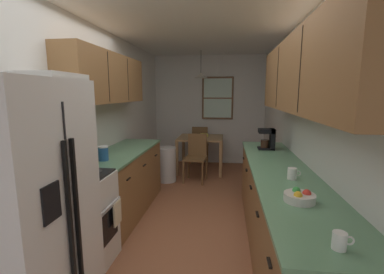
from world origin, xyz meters
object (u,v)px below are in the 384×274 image
(dining_chair_near, at_px, (196,155))
(trash_bin, at_px, (167,164))
(dining_chair_far, at_px, (200,143))
(fruit_bowl, at_px, (300,197))
(dining_table, at_px, (201,142))
(mug_spare, at_px, (340,241))
(microwave_over_range, at_px, (54,91))
(mug_by_coffeemaker, at_px, (292,174))
(stove_range, at_px, (76,220))
(refrigerator, at_px, (20,214))
(table_serving_bowl, at_px, (204,135))
(storage_canister, at_px, (103,153))
(coffee_maker, at_px, (268,139))

(dining_chair_near, xyz_separation_m, trash_bin, (-0.55, -0.12, -0.17))
(dining_chair_far, xyz_separation_m, fruit_bowl, (1.16, -4.30, 0.44))
(dining_table, relative_size, mug_spare, 8.78)
(microwave_over_range, distance_m, mug_spare, 2.41)
(microwave_over_range, relative_size, mug_by_coffeemaker, 4.75)
(stove_range, height_order, mug_spare, stove_range)
(dining_table, relative_size, trash_bin, 1.41)
(refrigerator, height_order, stove_range, refrigerator)
(table_serving_bowl, bearing_deg, fruit_bowl, -74.77)
(dining_chair_near, height_order, fruit_bowl, fruit_bowl)
(table_serving_bowl, bearing_deg, dining_chair_far, 104.50)
(table_serving_bowl, bearing_deg, storage_canister, -108.57)
(dining_chair_far, bearing_deg, storage_canister, -103.35)
(microwave_over_range, relative_size, trash_bin, 0.84)
(microwave_over_range, distance_m, dining_chair_near, 3.12)
(stove_range, distance_m, mug_spare, 2.24)
(microwave_over_range, xyz_separation_m, dining_chair_far, (0.91, 4.00, -1.19))
(dining_chair_far, bearing_deg, stove_range, -101.19)
(refrigerator, height_order, coffee_maker, refrigerator)
(storage_canister, bearing_deg, mug_by_coffeemaker, -11.77)
(dining_chair_near, height_order, mug_by_coffeemaker, mug_by_coffeemaker)
(refrigerator, distance_m, storage_canister, 1.37)
(dining_table, distance_m, fruit_bowl, 3.83)
(dining_table, relative_size, dining_chair_near, 1.05)
(fruit_bowl, bearing_deg, dining_chair_near, 110.24)
(dining_chair_far, distance_m, storage_canister, 3.49)
(refrigerator, distance_m, coffee_maker, 2.98)
(mug_spare, bearing_deg, coffee_maker, 89.88)
(storage_canister, bearing_deg, trash_bin, 81.27)
(storage_canister, relative_size, coffee_maker, 0.59)
(refrigerator, bearing_deg, dining_chair_near, 77.22)
(refrigerator, bearing_deg, coffee_maker, 49.39)
(refrigerator, bearing_deg, stove_range, 95.02)
(trash_bin, height_order, table_serving_bowl, table_serving_bowl)
(dining_chair_near, height_order, mug_spare, mug_spare)
(trash_bin, height_order, storage_canister, storage_canister)
(refrigerator, bearing_deg, mug_spare, -5.01)
(mug_by_coffeemaker, bearing_deg, coffee_maker, 90.89)
(refrigerator, xyz_separation_m, stove_range, (-0.06, 0.72, -0.41))
(microwave_over_range, bearing_deg, dining_chair_far, 77.25)
(storage_canister, bearing_deg, dining_table, 72.23)
(dining_table, bearing_deg, microwave_over_range, -106.24)
(refrigerator, distance_m, dining_table, 4.17)
(coffee_maker, relative_size, table_serving_bowl, 1.62)
(refrigerator, bearing_deg, dining_chair_far, 81.23)
(dining_table, bearing_deg, storage_canister, -107.77)
(refrigerator, xyz_separation_m, table_serving_bowl, (0.87, 4.17, -0.11))
(coffee_maker, distance_m, fruit_bowl, 1.84)
(dining_chair_near, distance_m, trash_bin, 0.59)
(dining_table, bearing_deg, table_serving_bowl, 50.32)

